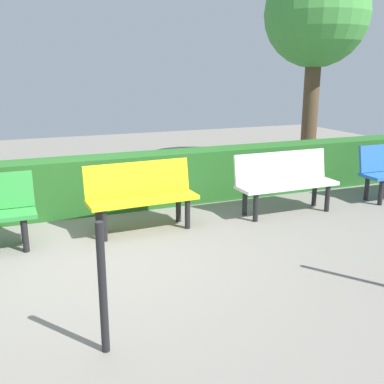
% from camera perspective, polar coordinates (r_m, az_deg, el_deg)
% --- Properties ---
extents(ground_plane, '(19.17, 19.17, 0.00)m').
position_cam_1_polar(ground_plane, '(5.15, -12.56, -8.17)').
color(ground_plane, gray).
extents(bench_white, '(1.49, 0.47, 0.86)m').
position_cam_1_polar(bench_white, '(6.64, 11.48, 1.55)').
color(bench_white, white).
rests_on(bench_white, ground_plane).
extents(bench_yellow, '(1.41, 0.51, 0.86)m').
position_cam_1_polar(bench_yellow, '(5.83, -6.37, -0.15)').
color(bench_yellow, yellow).
rests_on(bench_yellow, ground_plane).
extents(hedge_row, '(15.17, 0.50, 0.79)m').
position_cam_1_polar(hedge_row, '(6.81, -7.71, 1.33)').
color(hedge_row, '#266023').
rests_on(hedge_row, ground_plane).
extents(tree_near, '(2.04, 2.04, 4.06)m').
position_cam_1_polar(tree_near, '(9.87, 15.25, 20.32)').
color(tree_near, brown).
rests_on(tree_near, ground_plane).
extents(railing_post_far, '(0.06, 0.06, 1.00)m').
position_cam_1_polar(railing_post_far, '(3.36, -11.07, -11.76)').
color(railing_post_far, black).
rests_on(railing_post_far, ground_plane).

